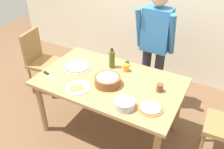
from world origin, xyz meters
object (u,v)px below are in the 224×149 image
cup_small_brown (160,88)px  chef_knife (50,75)px  dining_table (110,87)px  mixing_bowl_steel (125,104)px  pizza_raw_on_board (77,67)px  cup_orange (126,68)px  popcorn_bowl (107,80)px  olive_oil_bottle (112,59)px  avocado (127,63)px  chair_wooden_left (40,59)px  person_cook (155,44)px  plate_with_slice (78,88)px  pizza_cooked_on_tray (150,108)px

cup_small_brown → chef_knife: (-1.20, -0.33, -0.04)m
dining_table → mixing_bowl_steel: mixing_bowl_steel is taller
pizza_raw_on_board → cup_orange: (0.55, 0.21, 0.03)m
popcorn_bowl → olive_oil_bottle: bearing=110.9°
avocado → popcorn_bowl: bearing=-92.1°
chair_wooden_left → dining_table: bearing=-11.4°
dining_table → popcorn_bowl: size_ratio=5.71×
cup_small_brown → person_cook: bearing=114.9°
chair_wooden_left → plate_with_slice: bearing=-27.1°
chair_wooden_left → avocado: chair_wooden_left is taller
olive_oil_bottle → avocado: (0.14, 0.12, -0.08)m
popcorn_bowl → cup_small_brown: (0.53, 0.16, -0.02)m
person_cook → popcorn_bowl: bearing=-104.8°
dining_table → cup_small_brown: 0.57m
chair_wooden_left → pizza_cooked_on_tray: chair_wooden_left is taller
dining_table → chair_wooden_left: size_ratio=1.68×
plate_with_slice → popcorn_bowl: (0.24, 0.21, 0.05)m
person_cook → popcorn_bowl: person_cook is taller
popcorn_bowl → avocado: 0.46m
dining_table → avocado: bearing=85.4°
pizza_cooked_on_tray → chef_knife: (-1.21, -0.03, -0.00)m
person_cook → plate_with_slice: (-0.46, -1.05, -0.17)m
pizza_raw_on_board → avocado: avocado is taller
dining_table → pizza_raw_on_board: (-0.48, 0.05, 0.10)m
pizza_cooked_on_tray → chef_knife: bearing=-178.5°
plate_with_slice → chef_knife: bearing=174.7°
mixing_bowl_steel → person_cook: bearing=95.5°
mixing_bowl_steel → avocado: 0.76m
cup_small_brown → pizza_raw_on_board: bearing=-178.4°
olive_oil_bottle → popcorn_bowl: bearing=-69.1°
dining_table → popcorn_bowl: (0.01, -0.08, 0.15)m
mixing_bowl_steel → dining_table: bearing=136.5°
cup_orange → avocado: bearing=110.3°
chef_knife → plate_with_slice: bearing=-5.3°
person_cook → cup_orange: bearing=-108.1°
person_cook → popcorn_bowl: (-0.22, -0.83, -0.12)m
cup_orange → cup_small_brown: bearing=-20.9°
olive_oil_bottle → mixing_bowl_steel: bearing=-51.9°
avocado → mixing_bowl_steel: bearing=-66.2°
dining_table → cup_orange: (0.07, 0.26, 0.13)m
pizza_cooked_on_tray → mixing_bowl_steel: (-0.22, -0.10, 0.03)m
person_cook → plate_with_slice: bearing=-113.9°
chair_wooden_left → chef_knife: (0.67, -0.52, 0.23)m
mixing_bowl_steel → chef_knife: (-0.99, 0.07, -0.03)m
mixing_bowl_steel → olive_oil_bottle: size_ratio=0.78×
olive_oil_bottle → avocado: bearing=40.2°
pizza_cooked_on_tray → cup_orange: bearing=135.5°
chair_wooden_left → mixing_bowl_steel: chair_wooden_left is taller
person_cook → pizza_raw_on_board: bearing=-135.3°
pizza_raw_on_board → plate_with_slice: bearing=-54.0°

